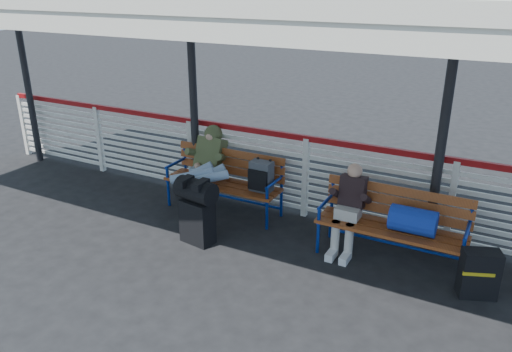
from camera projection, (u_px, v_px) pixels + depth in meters
The scene contains 9 objects.
ground at pixel (241, 278), 5.88m from camera, with size 60.00×60.00×0.00m, color black.
fence at pixel (306, 174), 7.20m from camera, with size 12.08×0.08×1.24m.
canopy at pixel (277, 3), 5.48m from camera, with size 12.60×3.60×3.16m.
luggage_stack at pixel (197, 208), 6.52m from camera, with size 0.58×0.38×0.90m.
bench_left at pixel (235, 176), 7.34m from camera, with size 1.80×0.56×0.92m.
bench_right at pixel (402, 219), 6.01m from camera, with size 1.80×0.56×0.92m.
traveler_man at pixel (203, 170), 7.14m from camera, with size 0.94×1.64×0.77m.
companion_person at pixel (349, 208), 6.28m from camera, with size 0.32×0.66×1.15m.
suitcase_side at pixel (479, 274), 5.46m from camera, with size 0.45×0.37×0.56m.
Camera 1 is at (2.51, -4.36, 3.28)m, focal length 35.00 mm.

